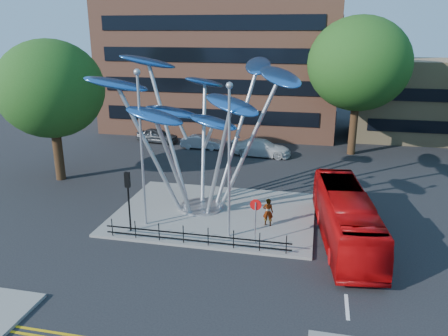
% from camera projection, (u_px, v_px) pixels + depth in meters
% --- Properties ---
extents(ground, '(120.00, 120.00, 0.00)m').
position_uv_depth(ground, '(206.00, 265.00, 21.11)').
color(ground, black).
rests_on(ground, ground).
extents(traffic_island, '(12.00, 9.00, 0.15)m').
position_uv_depth(traffic_island, '(215.00, 213.00, 26.88)').
color(traffic_island, slate).
rests_on(traffic_island, ground).
extents(low_building_near, '(15.00, 8.00, 8.00)m').
position_uv_depth(low_building_near, '(431.00, 100.00, 44.59)').
color(low_building_near, tan).
rests_on(low_building_near, ground).
extents(tree_right, '(8.80, 8.80, 12.11)m').
position_uv_depth(tree_right, '(359.00, 64.00, 37.53)').
color(tree_right, black).
rests_on(tree_right, ground).
extents(tree_left, '(7.60, 7.60, 10.32)m').
position_uv_depth(tree_left, '(51.00, 89.00, 31.20)').
color(tree_left, black).
rests_on(tree_left, ground).
extents(leaf_sculpture, '(12.72, 9.54, 9.51)m').
position_uv_depth(leaf_sculpture, '(199.00, 101.00, 25.66)').
color(leaf_sculpture, '#9EA0A5').
rests_on(leaf_sculpture, traffic_island).
extents(street_lamp_left, '(0.36, 0.36, 8.80)m').
position_uv_depth(street_lamp_left, '(141.00, 136.00, 23.65)').
color(street_lamp_left, '#9EA0A5').
rests_on(street_lamp_left, traffic_island).
extents(street_lamp_right, '(0.36, 0.36, 8.30)m').
position_uv_depth(street_lamp_right, '(229.00, 148.00, 22.26)').
color(street_lamp_right, '#9EA0A5').
rests_on(street_lamp_right, traffic_island).
extents(traffic_light_island, '(0.28, 0.18, 3.42)m').
position_uv_depth(traffic_light_island, '(128.00, 189.00, 23.66)').
color(traffic_light_island, black).
rests_on(traffic_light_island, traffic_island).
extents(no_entry_sign_island, '(0.60, 0.10, 2.45)m').
position_uv_depth(no_entry_sign_island, '(255.00, 214.00, 22.50)').
color(no_entry_sign_island, '#9EA0A5').
rests_on(no_entry_sign_island, traffic_island).
extents(pedestrian_railing_front, '(10.00, 0.06, 1.00)m').
position_uv_depth(pedestrian_railing_front, '(196.00, 237.00, 22.73)').
color(pedestrian_railing_front, black).
rests_on(pedestrian_railing_front, traffic_island).
extents(red_bus, '(3.53, 10.15, 2.77)m').
position_uv_depth(red_bus, '(345.00, 217.00, 23.13)').
color(red_bus, '#B7080A').
rests_on(red_bus, ground).
extents(pedestrian, '(0.60, 0.40, 1.64)m').
position_uv_depth(pedestrian, '(268.00, 212.00, 24.82)').
color(pedestrian, gray).
rests_on(pedestrian, traffic_island).
extents(parked_car_left, '(4.36, 2.19, 1.43)m').
position_uv_depth(parked_car_left, '(157.00, 136.00, 43.78)').
color(parked_car_left, '#3C4044').
rests_on(parked_car_left, ground).
extents(parked_car_mid, '(3.91, 1.40, 1.28)m').
position_uv_depth(parked_car_mid, '(201.00, 142.00, 41.54)').
color(parked_car_mid, '#AEB0B6').
rests_on(parked_car_mid, ground).
extents(parked_car_right, '(5.31, 2.43, 1.51)m').
position_uv_depth(parked_car_right, '(262.00, 148.00, 39.10)').
color(parked_car_right, silver).
rests_on(parked_car_right, ground).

